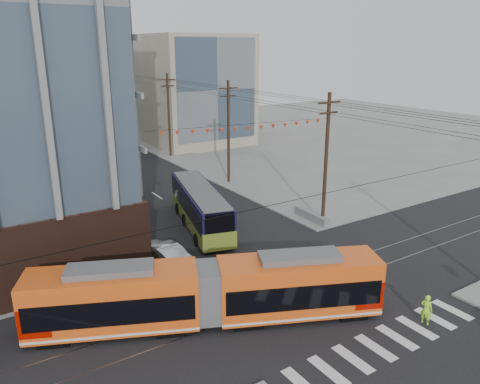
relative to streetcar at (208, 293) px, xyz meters
name	(u,v)px	position (x,y,z in m)	size (l,w,h in m)	color
ground	(344,315)	(6.69, -3.50, -1.81)	(160.00, 160.00, 0.00)	slate
bg_bldg_ne_near	(194,90)	(22.69, 44.50, 6.19)	(14.00, 14.00, 16.00)	gray
bg_bldg_ne_far	(154,87)	(24.69, 64.50, 5.19)	(16.00, 16.00, 14.00)	#8C99A5
utility_pole_far	(129,104)	(15.19, 52.50, 3.69)	(0.30, 0.30, 11.00)	black
streetcar	(208,293)	(0.00, 0.00, 0.00)	(18.75, 2.64, 3.61)	#E65416
city_bus	(200,207)	(6.48, 12.88, -0.12)	(2.58, 11.91, 3.37)	#141236
parked_car_silver	(162,253)	(0.84, 8.03, -1.02)	(1.67, 4.80, 1.58)	#AEB6C0
parked_car_white	(129,216)	(1.58, 16.55, -1.11)	(1.96, 4.83, 1.40)	#B2B0B0
parked_car_grey	(121,209)	(1.71, 18.94, -1.19)	(2.04, 4.43, 1.23)	#5F6061
pedestrian	(426,309)	(9.80, -6.48, -0.94)	(0.63, 0.41, 1.73)	#ABFC31
jersey_barrier	(312,217)	(14.99, 8.66, -1.41)	(0.90, 4.00, 0.80)	gray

